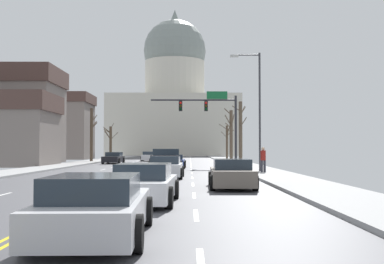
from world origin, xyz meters
TOP-DOWN VIEW (x-y plane):
  - ground at (0.00, -0.00)m, footprint 20.00×180.00m
  - signal_gantry at (5.39, 13.10)m, footprint 7.91×0.41m
  - street_lamp_right at (7.94, 2.10)m, footprint 2.10×0.24m
  - capitol_building at (0.00, 79.54)m, footprint 28.84×20.18m
  - sedan_near_00 at (2.01, 9.62)m, footprint 2.07×4.25m
  - pickup_truck_near_01 at (1.69, 2.80)m, footprint 2.31×5.28m
  - sedan_near_02 at (1.99, -3.61)m, footprint 2.08×4.37m
  - sedan_near_03 at (5.14, -10.55)m, footprint 2.00×4.67m
  - sedan_near_04 at (1.95, -16.29)m, footprint 2.07×4.52m
  - sedan_near_05 at (1.56, -22.07)m, footprint 2.05×4.61m
  - sedan_oncoming_00 at (-5.02, 22.32)m, footprint 2.09×4.63m
  - sedan_oncoming_01 at (-1.92, 32.53)m, footprint 2.20×4.71m
  - sedan_oncoming_02 at (-1.61, 42.10)m, footprint 2.13×4.30m
  - flank_building_01 at (-18.34, 43.52)m, footprint 13.17×8.50m
  - flank_building_02 at (-18.08, 24.32)m, footprint 12.98×8.84m
  - bare_tree_00 at (8.10, 24.06)m, footprint 1.71×1.90m
  - bare_tree_01 at (-8.40, 27.00)m, footprint 0.75×2.41m
  - bare_tree_02 at (8.55, 17.99)m, footprint 1.46×2.88m
  - bare_tree_03 at (-8.53, 41.77)m, footprint 2.43×2.12m
  - bare_tree_04 at (8.89, 40.04)m, footprint 1.90×2.01m
  - pedestrian_00 at (8.15, 0.34)m, footprint 0.35×0.34m

SIDE VIEW (x-z plane):
  - ground at x=0.00m, z-range -0.08..0.12m
  - sedan_oncoming_02 at x=-1.61m, z-range -0.03..1.10m
  - sedan_near_00 at x=2.01m, z-range -0.04..1.12m
  - sedan_near_05 at x=1.56m, z-range -0.03..1.18m
  - sedan_near_03 at x=5.14m, z-range -0.04..1.20m
  - sedan_near_04 at x=1.95m, z-range -0.04..1.20m
  - sedan_near_02 at x=1.99m, z-range -0.04..1.21m
  - sedan_oncoming_01 at x=-1.92m, z-range -0.04..1.21m
  - sedan_oncoming_00 at x=-5.02m, z-range -0.03..1.22m
  - pickup_truck_near_01 at x=1.69m, z-range -0.08..1.57m
  - pedestrian_00 at x=8.15m, z-range 0.23..1.86m
  - bare_tree_03 at x=-8.53m, z-range -0.02..5.34m
  - bare_tree_04 at x=8.89m, z-range 0.16..5.32m
  - bare_tree_00 at x=8.10m, z-range 0.16..6.28m
  - bare_tree_02 at x=8.55m, z-range 0.23..6.54m
  - bare_tree_01 at x=-8.40m, z-range 0.23..6.58m
  - street_lamp_right at x=7.94m, z-range 0.85..9.02m
  - signal_gantry at x=5.39m, z-range 1.56..8.34m
  - flank_building_01 at x=-18.34m, z-range 0.05..10.06m
  - flank_building_02 at x=-18.08m, z-range 0.07..10.92m
  - capitol_building at x=0.00m, z-range -4.64..28.94m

